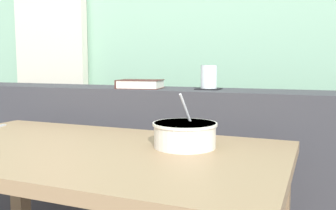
{
  "coord_description": "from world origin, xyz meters",
  "views": [
    {
      "loc": [
        0.73,
        -0.99,
        0.94
      ],
      "look_at": [
        0.11,
        0.5,
        0.76
      ],
      "focal_mm": 39.29,
      "sensor_mm": 36.0,
      "label": 1
    }
  ],
  "objects": [
    {
      "name": "curtain_left_panel",
      "position": [
        -0.99,
        1.05,
        1.25
      ],
      "size": [
        0.56,
        0.06,
        2.5
      ],
      "primitive_type": "cube",
      "color": "beige",
      "rests_on": "ground"
    },
    {
      "name": "dark_console_ledge",
      "position": [
        0.0,
        0.55,
        0.41
      ],
      "size": [
        2.8,
        0.3,
        0.83
      ],
      "primitive_type": "cube",
      "color": "#38383D",
      "rests_on": "ground"
    },
    {
      "name": "breakfast_table",
      "position": [
        0.07,
        -0.07,
        0.59
      ],
      "size": [
        1.21,
        0.67,
        0.69
      ],
      "color": "#826849",
      "rests_on": "ground"
    },
    {
      "name": "coaster_square",
      "position": [
        0.28,
        0.56,
        0.83
      ],
      "size": [
        0.1,
        0.1,
        0.0
      ],
      "primitive_type": "cube",
      "color": "black",
      "rests_on": "dark_console_ledge"
    },
    {
      "name": "juice_glass",
      "position": [
        0.28,
        0.56,
        0.88
      ],
      "size": [
        0.07,
        0.07,
        0.1
      ],
      "color": "white",
      "rests_on": "coaster_square"
    },
    {
      "name": "closed_book",
      "position": [
        -0.04,
        0.51,
        0.85
      ],
      "size": [
        0.22,
        0.18,
        0.04
      ],
      "color": "#47231E",
      "rests_on": "dark_console_ledge"
    },
    {
      "name": "soup_bowl",
      "position": [
        0.35,
        0.04,
        0.73
      ],
      "size": [
        0.2,
        0.2,
        0.17
      ],
      "color": "silver",
      "rests_on": "breakfast_table"
    }
  ]
}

